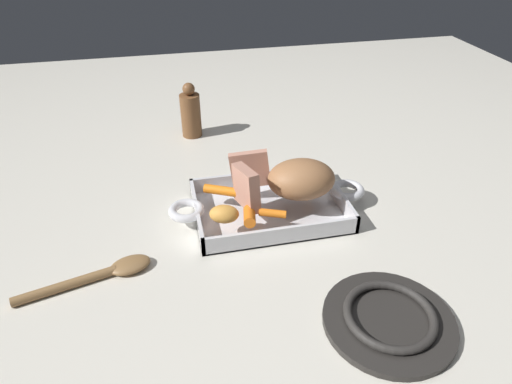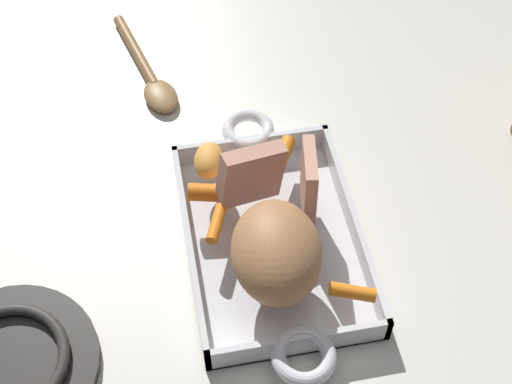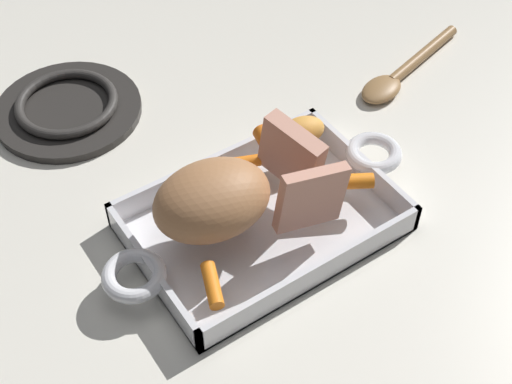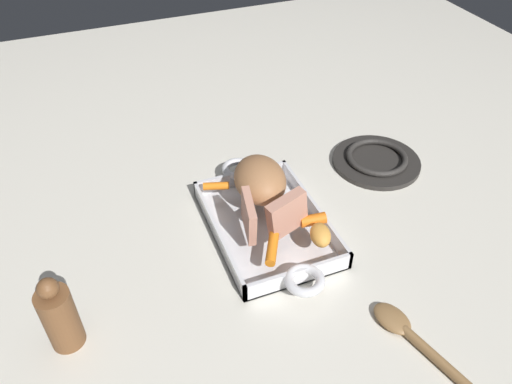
{
  "view_description": "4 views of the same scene",
  "coord_description": "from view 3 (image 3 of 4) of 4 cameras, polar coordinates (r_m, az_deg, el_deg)",
  "views": [
    {
      "loc": [
        -0.19,
        -0.73,
        0.55
      ],
      "look_at": [
        -0.03,
        0.0,
        0.05
      ],
      "focal_mm": 31.64,
      "sensor_mm": 36.0,
      "label": 1
    },
    {
      "loc": [
        0.5,
        -0.11,
        0.76
      ],
      "look_at": [
        -0.03,
        -0.02,
        0.08
      ],
      "focal_mm": 51.59,
      "sensor_mm": 36.0,
      "label": 2
    },
    {
      "loc": [
        0.31,
        0.45,
        0.67
      ],
      "look_at": [
        0.0,
        -0.01,
        0.06
      ],
      "focal_mm": 50.71,
      "sensor_mm": 36.0,
      "label": 3
    },
    {
      "loc": [
        -0.65,
        0.28,
        0.7
      ],
      "look_at": [
        0.03,
        0.01,
        0.08
      ],
      "focal_mm": 35.13,
      "sensor_mm": 36.0,
      "label": 4
    }
  ],
  "objects": [
    {
      "name": "ground_plane",
      "position": [
        0.86,
        0.53,
        -2.78
      ],
      "size": [
        2.3,
        2.3,
        0.0
      ],
      "primitive_type": "plane",
      "color": "silver"
    },
    {
      "name": "roasting_dish",
      "position": [
        0.85,
        0.54,
        -2.2
      ],
      "size": [
        0.41,
        0.21,
        0.04
      ],
      "color": "silver",
      "rests_on": "ground_plane"
    },
    {
      "name": "pork_roast",
      "position": [
        0.79,
        -3.49,
        -0.63
      ],
      "size": [
        0.14,
        0.11,
        0.08
      ],
      "primitive_type": "ellipsoid",
      "rotation": [
        0.0,
        0.0,
        3.04
      ],
      "color": "#A06C44",
      "rests_on": "roasting_dish"
    },
    {
      "name": "roast_slice_thick",
      "position": [
        0.83,
        2.81,
        2.98
      ],
      "size": [
        0.04,
        0.09,
        0.09
      ],
      "primitive_type": "cube",
      "rotation": [
        -0.14,
        0.0,
        0.24
      ],
      "color": "tan",
      "rests_on": "roasting_dish"
    },
    {
      "name": "roast_slice_outer",
      "position": [
        0.79,
        4.37,
        -0.47
      ],
      "size": [
        0.09,
        0.03,
        0.09
      ],
      "primitive_type": "cube",
      "rotation": [
        0.12,
        0.0,
        4.53
      ],
      "color": "tan",
      "rests_on": "roasting_dish"
    },
    {
      "name": "baby_carrot_northeast",
      "position": [
        0.85,
        6.89,
        0.81
      ],
      "size": [
        0.07,
        0.05,
        0.02
      ],
      "primitive_type": "cylinder",
      "rotation": [
        1.6,
        0.0,
        4.21
      ],
      "color": "orange",
      "rests_on": "roasting_dish"
    },
    {
      "name": "baby_carrot_short",
      "position": [
        0.76,
        -3.47,
        -7.34
      ],
      "size": [
        0.03,
        0.06,
        0.02
      ],
      "primitive_type": "cylinder",
      "rotation": [
        1.61,
        0.0,
        2.78
      ],
      "color": "orange",
      "rests_on": "roasting_dish"
    },
    {
      "name": "baby_carrot_northwest",
      "position": [
        0.87,
        -1.32,
        2.32
      ],
      "size": [
        0.05,
        0.03,
        0.02
      ],
      "primitive_type": "cylinder",
      "rotation": [
        1.57,
        0.0,
        4.32
      ],
      "color": "orange",
      "rests_on": "roasting_dish"
    },
    {
      "name": "baby_carrot_long",
      "position": [
        0.89,
        1.0,
        3.81
      ],
      "size": [
        0.03,
        0.05,
        0.03
      ],
      "primitive_type": "cylinder",
      "rotation": [
        1.65,
        0.0,
        2.96
      ],
      "color": "orange",
      "rests_on": "roasting_dish"
    },
    {
      "name": "potato_golden_large",
      "position": [
        0.9,
        3.73,
        4.88
      ],
      "size": [
        0.06,
        0.05,
        0.03
      ],
      "primitive_type": "ellipsoid",
      "rotation": [
        0.0,
        0.0,
        6.02
      ],
      "color": "gold",
      "rests_on": "roasting_dish"
    },
    {
      "name": "stove_burner_rear",
      "position": [
        1.03,
        -14.63,
        6.47
      ],
      "size": [
        0.2,
        0.2,
        0.03
      ],
      "color": "#282623",
      "rests_on": "ground_plane"
    },
    {
      "name": "serving_spoon",
      "position": [
        1.08,
        11.29,
        9.13
      ],
      "size": [
        0.23,
        0.09,
        0.02
      ],
      "rotation": [
        0.0,
        0.0,
        0.25
      ],
      "color": "olive",
      "rests_on": "ground_plane"
    }
  ]
}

